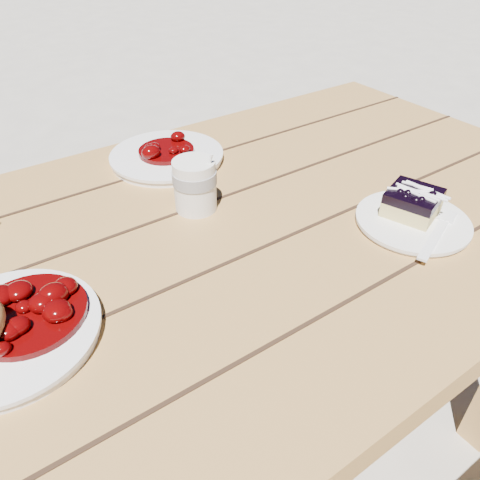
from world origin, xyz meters
TOP-DOWN VIEW (x-y plane):
  - picnic_table at (0.00, -0.00)m, footprint 2.00×1.55m
  - main_plate at (-0.06, -0.05)m, footprint 0.22×0.22m
  - goulash_stew at (-0.03, -0.04)m, footprint 0.14×0.14m
  - dessert_plate at (0.55, -0.17)m, footprint 0.18×0.18m
  - blueberry_cake at (0.56, -0.16)m, footprint 0.10×0.10m
  - fork_dessert at (0.53, -0.23)m, footprint 0.16×0.08m
  - coffee_cup at (0.28, 0.08)m, footprint 0.07×0.07m
  - second_plate at (0.32, 0.27)m, footprint 0.22×0.22m
  - second_stew at (0.32, 0.27)m, footprint 0.11×0.11m

SIDE VIEW (x-z plane):
  - picnic_table at x=0.00m, z-range 0.21..0.96m
  - dessert_plate at x=0.55m, z-range 0.75..0.76m
  - main_plate at x=-0.06m, z-range 0.75..0.77m
  - second_plate at x=0.32m, z-range 0.75..0.77m
  - fork_dessert at x=0.53m, z-range 0.76..0.76m
  - blueberry_cake at x=0.56m, z-range 0.76..0.81m
  - goulash_stew at x=-0.03m, z-range 0.77..0.81m
  - second_stew at x=0.32m, z-range 0.77..0.81m
  - coffee_cup at x=0.28m, z-range 0.75..0.84m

